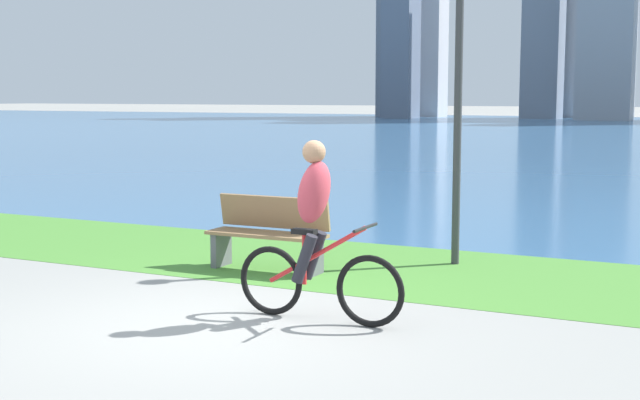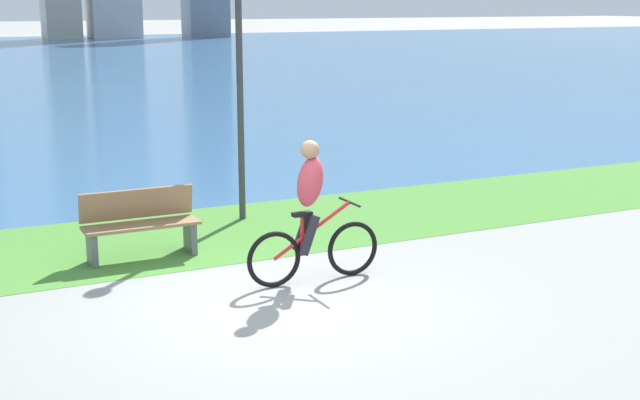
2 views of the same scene
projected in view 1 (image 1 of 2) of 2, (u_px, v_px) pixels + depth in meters
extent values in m
plane|color=gray|center=(212.00, 325.00, 8.07)|extent=(300.00, 300.00, 0.00)
cube|color=#478433|center=(352.00, 265.00, 10.93)|extent=(120.00, 3.13, 0.01)
torus|color=black|center=(370.00, 291.00, 7.97)|extent=(0.68, 0.06, 0.68)
torus|color=black|center=(271.00, 281.00, 8.43)|extent=(0.68, 0.06, 0.68)
cylinder|color=red|center=(317.00, 255.00, 8.17)|extent=(1.02, 0.04, 0.63)
cylinder|color=red|center=(304.00, 259.00, 8.24)|extent=(0.04, 0.04, 0.49)
cube|color=black|center=(304.00, 232.00, 8.21)|extent=(0.24, 0.10, 0.05)
cylinder|color=black|center=(365.00, 228.00, 7.92)|extent=(0.03, 0.52, 0.03)
ellipsoid|color=#BF3F4C|center=(314.00, 192.00, 8.11)|extent=(0.40, 0.36, 0.65)
sphere|color=#A57A59|center=(314.00, 152.00, 8.07)|extent=(0.22, 0.22, 0.22)
cylinder|color=#26262D|center=(314.00, 255.00, 8.30)|extent=(0.27, 0.11, 0.49)
cylinder|color=#26262D|center=(304.00, 259.00, 8.12)|extent=(0.27, 0.11, 0.49)
cube|color=olive|center=(266.00, 234.00, 10.52)|extent=(1.50, 0.45, 0.04)
cube|color=olive|center=(274.00, 212.00, 10.66)|extent=(1.50, 0.11, 0.40)
cube|color=#595960|center=(314.00, 257.00, 10.26)|extent=(0.08, 0.37, 0.45)
cube|color=#595960|center=(221.00, 248.00, 10.83)|extent=(0.08, 0.37, 0.45)
cylinder|color=#38383D|center=(457.00, 132.00, 10.79)|extent=(0.10, 0.10, 3.36)
cube|color=slate|center=(398.00, 24.00, 83.24)|extent=(3.31, 3.11, 17.82)
cube|color=slate|center=(401.00, 9.00, 77.41)|extent=(2.66, 3.17, 19.39)
cube|color=slate|center=(544.00, 1.00, 75.56)|extent=(3.23, 3.12, 20.42)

